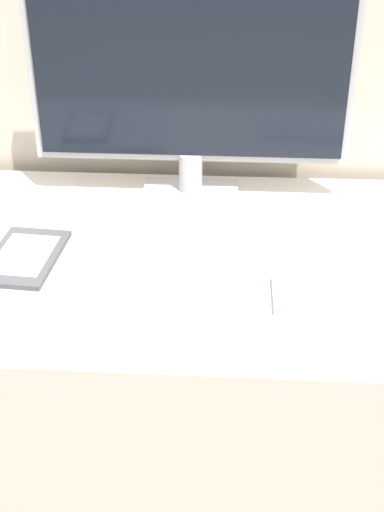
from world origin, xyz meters
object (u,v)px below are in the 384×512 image
object	(u,v)px
monitor	(191,84)
laptop	(31,269)
keyboard	(362,296)
ereader	(24,257)

from	to	relation	value
monitor	laptop	distance (m)	0.47
laptop	monitor	bearing A→B (deg)	52.13
monitor	keyboard	bearing A→B (deg)	-50.86
keyboard	laptop	world-z (taller)	laptop
keyboard	ereader	xyz separation A→B (m)	(-0.56, 0.06, 0.02)
ereader	monitor	bearing A→B (deg)	49.61
monitor	keyboard	xyz separation A→B (m)	(0.30, -0.37, -0.23)
monitor	keyboard	size ratio (longest dim) A/B	2.18
keyboard	monitor	bearing A→B (deg)	129.14
laptop	ereader	size ratio (longest dim) A/B	1.90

